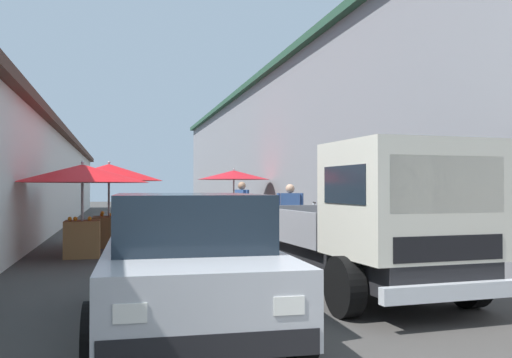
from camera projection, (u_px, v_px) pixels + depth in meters
The scene contains 11 objects.
ground at pixel (186, 242), 15.33m from camera, with size 90.00×90.00×0.00m, color #3D3A38.
building_right_concrete at pixel (385, 143), 19.37m from camera, with size 49.80×7.50×6.19m.
fruit_stall_far_left at pixel (109, 180), 14.19m from camera, with size 2.79×2.79×2.21m.
fruit_stall_far_right at pixel (233, 181), 20.68m from camera, with size 2.74×2.74×2.24m.
fruit_stall_near_left at pixel (82, 181), 11.87m from camera, with size 2.87×2.87×2.10m.
hatchback_car at pixel (187, 260), 5.93m from camera, with size 3.96×2.02×1.45m.
delivery_truck at pixel (380, 223), 7.31m from camera, with size 5.01×2.19×2.08m.
vendor_by_crates at pixel (242, 206), 15.97m from camera, with size 0.64×0.34×1.69m.
vendor_in_shade at pixel (290, 212), 13.12m from camera, with size 0.31×0.62×1.60m.
parked_scooter at pixel (316, 229), 14.03m from camera, with size 1.66×0.59×1.14m.
plastic_stool at pixel (229, 231), 15.01m from camera, with size 0.30×0.30×0.43m.
Camera 1 is at (-1.88, 1.85, 1.52)m, focal length 38.36 mm.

